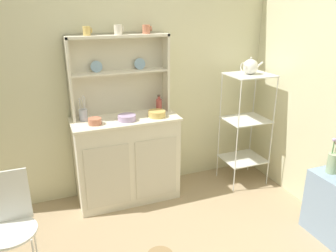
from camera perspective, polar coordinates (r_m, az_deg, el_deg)
wall_back at (r=3.40m, az=-7.95°, el=8.61°), size 3.84×0.05×2.50m
hutch_cabinet at (r=3.41m, az=-7.05°, el=-5.50°), size 1.03×0.45×0.88m
hutch_shelf_unit at (r=3.29m, az=-8.44°, el=9.59°), size 0.96×0.18×0.77m
bakers_rack at (r=3.70m, az=13.23°, el=1.38°), size 0.45×0.39×1.24m
side_shelf_blue at (r=3.25m, az=26.82°, el=-12.51°), size 0.28×0.48×0.57m
wire_chair at (r=2.64m, az=-25.58°, el=-14.21°), size 0.36×0.36×0.85m
cup_gold_0 at (r=3.15m, az=-13.72°, el=15.55°), size 0.08×0.07×0.08m
cup_cream_1 at (r=3.20m, az=-8.50°, el=16.01°), size 0.09×0.08×0.09m
cup_terracotta_2 at (r=3.28m, az=-3.71°, el=16.22°), size 0.09×0.07×0.08m
bowl_mixing_large at (r=3.11m, az=-12.42°, el=0.79°), size 0.12×0.12×0.06m
bowl_floral_medium at (r=3.17m, az=-7.06°, el=1.42°), size 0.17×0.17×0.05m
bowl_cream_small at (r=3.25m, az=-1.93°, el=2.10°), size 0.17×0.17×0.06m
jam_bottle at (r=3.41m, az=-1.56°, el=3.67°), size 0.06×0.06×0.17m
utensil_jar at (r=3.24m, az=-14.30°, el=1.94°), size 0.08×0.08×0.25m
porcelain_teapot at (r=3.57m, az=13.93°, el=9.84°), size 0.25×0.16×0.18m
flower_vase at (r=3.14m, az=26.32°, el=-5.51°), size 0.08×0.08×0.32m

